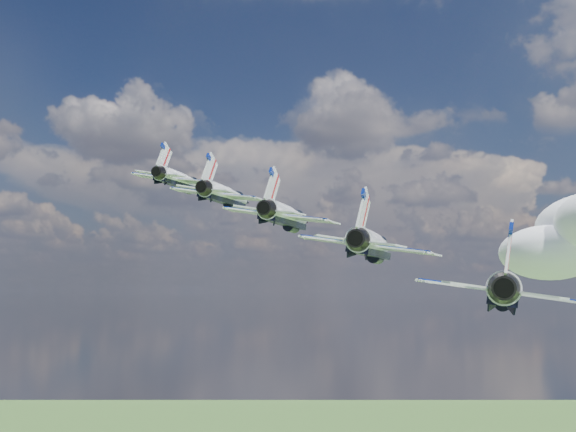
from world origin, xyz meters
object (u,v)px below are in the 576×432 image
(jet_0, at_px, (182,180))
(jet_1, at_px, (227,196))
(jet_3, at_px, (374,245))
(jet_4, at_px, (504,289))
(jet_2, at_px, (288,216))

(jet_0, xyz_separation_m, jet_1, (9.54, -8.60, -3.36))
(jet_0, distance_m, jet_3, 39.82)
(jet_4, bearing_deg, jet_2, 137.32)
(jet_1, relative_size, jet_4, 1.00)
(jet_0, relative_size, jet_3, 1.00)
(jet_0, height_order, jet_3, jet_0)
(jet_1, distance_m, jet_4, 39.82)
(jet_2, relative_size, jet_3, 1.00)
(jet_4, bearing_deg, jet_0, 137.32)
(jet_2, bearing_deg, jet_3, -42.68)
(jet_2, bearing_deg, jet_4, -42.68)
(jet_2, distance_m, jet_3, 13.27)
(jet_0, height_order, jet_4, jet_0)
(jet_3, height_order, jet_4, jet_3)
(jet_3, bearing_deg, jet_4, -42.68)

